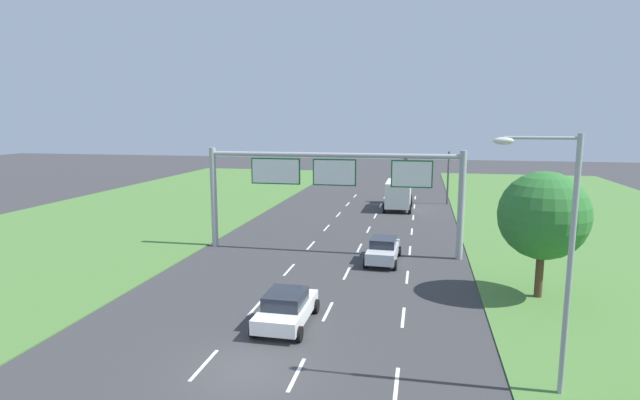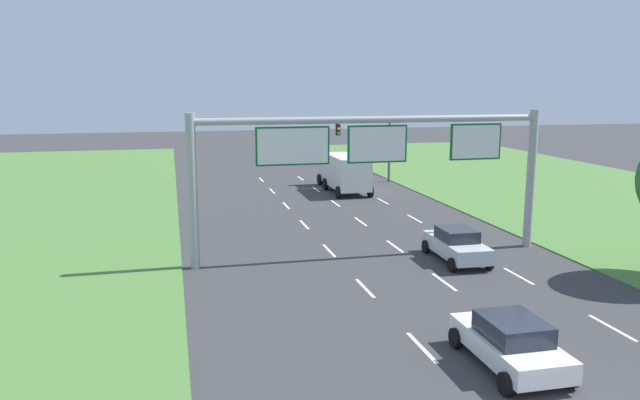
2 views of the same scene
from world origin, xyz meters
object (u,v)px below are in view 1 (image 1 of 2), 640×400
street_lamp (559,243)px  roadside_tree_mid (543,216)px  sign_gantry (332,180)px  box_truck (399,193)px  car_lead_silver (286,308)px  traffic_light_mast (430,168)px  car_near_red (383,250)px

street_lamp → roadside_tree_mid: 9.65m
sign_gantry → street_lamp: street_lamp is taller
box_truck → roadside_tree_mid: roadside_tree_mid is taller
car_lead_silver → traffic_light_mast: (6.46, 34.17, 3.09)m
car_near_red → sign_gantry: 5.74m
box_truck → street_lamp: bearing=-79.2°
car_lead_silver → sign_gantry: (-0.20, 12.36, 4.17)m
car_near_red → car_lead_silver: 11.22m
traffic_light_mast → roadside_tree_mid: (5.11, -28.37, 0.36)m
car_near_red → box_truck: (0.03, 19.93, 0.80)m
street_lamp → roadside_tree_mid: bearing=80.0°
car_lead_silver → box_truck: 30.83m
sign_gantry → traffic_light_mast: (6.66, 21.80, -1.08)m
street_lamp → traffic_light_mast: bearing=95.2°
car_near_red → car_lead_silver: size_ratio=1.03×
car_near_red → sign_gantry: sign_gantry is taller
sign_gantry → street_lamp: 18.94m
sign_gantry → roadside_tree_mid: 13.50m
car_near_red → roadside_tree_mid: size_ratio=0.68×
car_near_red → street_lamp: street_lamp is taller
roadside_tree_mid → box_truck: bearing=108.2°
box_truck → sign_gantry: 18.92m
sign_gantry → box_truck: bearing=78.8°
traffic_light_mast → street_lamp: bearing=-84.8°
car_lead_silver → sign_gantry: size_ratio=0.25×
roadside_tree_mid → car_lead_silver: bearing=-153.4°
car_near_red → traffic_light_mast: (3.06, 23.47, 3.07)m
box_truck → traffic_light_mast: 5.19m
street_lamp → box_truck: bearing=100.7°
roadside_tree_mid → sign_gantry: bearing=150.9°
car_lead_silver → street_lamp: street_lamp is taller
roadside_tree_mid → street_lamp: bearing=-100.0°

